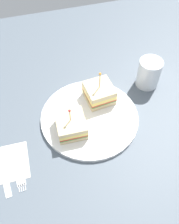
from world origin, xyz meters
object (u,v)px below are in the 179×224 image
(drink_glass, at_px, (149,74))
(sandwich_half_front, at_px, (71,125))
(plate, at_px, (90,117))
(napkin, at_px, (10,163))
(knife, at_px, (5,177))
(sandwich_half_back, at_px, (99,93))
(fork, at_px, (20,174))

(drink_glass, bearing_deg, sandwich_half_front, 22.30)
(sandwich_half_front, bearing_deg, drink_glass, -157.70)
(plate, bearing_deg, sandwich_half_front, 26.59)
(sandwich_half_front, relative_size, drink_glass, 0.97)
(drink_glass, bearing_deg, napkin, 19.61)
(napkin, bearing_deg, knife, 66.72)
(sandwich_half_front, bearing_deg, knife, 23.56)
(sandwich_half_back, xyz_separation_m, knife, (0.30, 0.17, -0.04))
(drink_glass, bearing_deg, fork, 24.70)
(drink_glass, distance_m, knife, 0.51)
(knife, bearing_deg, sandwich_half_back, -150.36)
(plate, distance_m, drink_glass, 0.24)
(drink_glass, distance_m, napkin, 0.49)
(plate, height_order, drink_glass, drink_glass)
(plate, bearing_deg, knife, 24.30)
(plate, relative_size, drink_glass, 3.05)
(plate, bearing_deg, napkin, 18.26)
(sandwich_half_front, height_order, fork, sandwich_half_front)
(drink_glass, relative_size, fork, 0.74)
(sandwich_half_front, relative_size, fork, 0.72)
(drink_glass, xyz_separation_m, knife, (0.47, 0.20, -0.04))
(napkin, bearing_deg, plate, -161.74)
(sandwich_half_front, xyz_separation_m, sandwich_half_back, (-0.11, -0.09, 0.00))
(plate, xyz_separation_m, sandwich_half_front, (0.06, 0.03, 0.03))
(sandwich_half_back, distance_m, knife, 0.35)
(sandwich_half_front, bearing_deg, sandwich_half_back, -141.09)
(plate, height_order, fork, plate)
(plate, xyz_separation_m, fork, (0.22, 0.12, -0.00))
(drink_glass, distance_m, fork, 0.48)
(sandwich_half_back, bearing_deg, drink_glass, -170.85)
(sandwich_half_front, height_order, drink_glass, sandwich_half_front)
(fork, relative_size, knife, 1.00)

